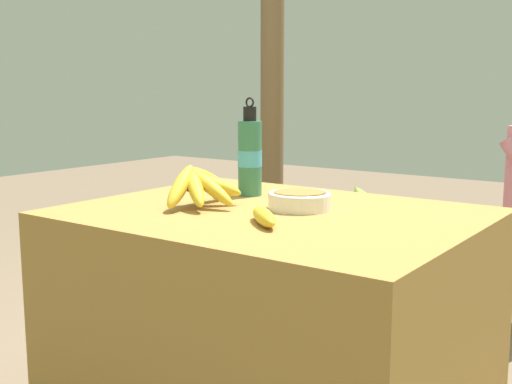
% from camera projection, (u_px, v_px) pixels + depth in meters
% --- Properties ---
extents(market_counter, '(1.17, 0.92, 0.70)m').
position_uv_depth(market_counter, '(272.00, 323.00, 1.95)').
color(market_counter, olive).
rests_on(market_counter, ground_plane).
extents(banana_bunch_ripe, '(0.20, 0.34, 0.14)m').
position_uv_depth(banana_bunch_ripe, '(201.00, 185.00, 1.95)').
color(banana_bunch_ripe, '#4C381E').
rests_on(banana_bunch_ripe, market_counter).
extents(serving_bowl, '(0.19, 0.19, 0.05)m').
position_uv_depth(serving_bowl, '(300.00, 199.00, 1.91)').
color(serving_bowl, white).
rests_on(serving_bowl, market_counter).
extents(water_bottle, '(0.08, 0.08, 0.33)m').
position_uv_depth(water_bottle, '(250.00, 156.00, 2.15)').
color(water_bottle, '#337556').
rests_on(water_bottle, market_counter).
extents(loose_banana_front, '(0.17, 0.17, 0.04)m').
position_uv_depth(loose_banana_front, '(264.00, 217.00, 1.69)').
color(loose_banana_front, gold).
rests_on(loose_banana_front, market_counter).
extents(wooden_bench, '(1.79, 0.32, 0.43)m').
position_uv_depth(wooden_bench, '(449.00, 237.00, 3.04)').
color(wooden_bench, brown).
rests_on(wooden_bench, ground_plane).
extents(banana_bunch_green, '(0.20, 0.35, 0.14)m').
position_uv_depth(banana_bunch_green, '(363.00, 199.00, 3.28)').
color(banana_bunch_green, '#4C381E').
rests_on(banana_bunch_green, wooden_bench).
extents(support_post_near, '(0.15, 0.15, 2.40)m').
position_uv_depth(support_post_near, '(272.00, 65.00, 3.97)').
color(support_post_near, brown).
rests_on(support_post_near, ground_plane).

